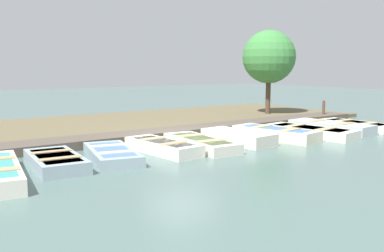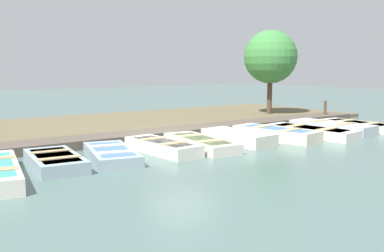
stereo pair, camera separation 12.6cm
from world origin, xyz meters
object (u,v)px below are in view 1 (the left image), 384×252
Objects in this scene: rowboat_5 at (201,143)px; rowboat_6 at (238,137)px; rowboat_2 at (56,161)px; mooring_post_far at (323,110)px; rowboat_7 at (276,133)px; rowboat_9 at (331,127)px; park_tree_left at (269,57)px; rowboat_10 at (357,125)px; rowboat_3 at (112,154)px; rowboat_4 at (163,146)px; rowboat_8 at (310,131)px.

rowboat_6 is at bearing 94.53° from rowboat_5.
rowboat_2 is 14.42m from mooring_post_far.
rowboat_9 is (0.08, 3.15, -0.01)m from rowboat_7.
rowboat_6 is at bearing -98.39° from rowboat_9.
park_tree_left reaches higher than rowboat_5.
rowboat_9 reaches higher than rowboat_10.
park_tree_left is (-5.07, 12.99, 2.99)m from rowboat_2.
rowboat_5 reaches higher than rowboat_3.
rowboat_3 is 12.80m from mooring_post_far.
rowboat_4 is 0.84× the size of rowboat_9.
rowboat_3 is 8.06m from rowboat_8.
rowboat_6 is 6.49m from rowboat_10.
rowboat_5 is 0.72× the size of park_tree_left.
rowboat_10 reaches higher than rowboat_3.
rowboat_2 is 2.70× the size of mooring_post_far.
rowboat_6 is 0.84× the size of rowboat_10.
rowboat_6 reaches higher than rowboat_10.
rowboat_5 is 4.94m from rowboat_8.
rowboat_9 reaches higher than rowboat_4.
rowboat_4 is 0.80× the size of rowboat_8.
rowboat_3 is 0.91× the size of rowboat_7.
rowboat_4 is 7.91m from rowboat_9.
rowboat_10 is (0.12, 1.61, -0.04)m from rowboat_9.
rowboat_4 is at bearing -103.76° from rowboat_8.
rowboat_5 is 6.50m from rowboat_9.
rowboat_10 is (-0.10, 3.19, -0.02)m from rowboat_8.
rowboat_5 is 3.28× the size of mooring_post_far.
rowboat_3 is at bearing -79.34° from mooring_post_far.
rowboat_10 is at bearing 79.83° from rowboat_9.
rowboat_3 is 3.03× the size of mooring_post_far.
rowboat_5 is at bearing -89.93° from rowboat_10.
park_tree_left reaches higher than rowboat_9.
rowboat_2 is at bearing -101.80° from rowboat_8.
mooring_post_far is at bearing 97.29° from rowboat_4.
rowboat_10 is at bearing 100.65° from rowboat_3.
rowboat_2 is 0.89× the size of rowboat_3.
rowboat_9 is at bearing 101.01° from rowboat_3.
mooring_post_far is (-2.58, 6.10, 0.30)m from rowboat_7.
rowboat_9 is 6.32m from park_tree_left.
rowboat_5 is (0.02, 4.76, -0.00)m from rowboat_2.
rowboat_8 is at bearing 77.50° from rowboat_6.
rowboat_3 is 0.84× the size of rowboat_8.
park_tree_left is at bearing -155.26° from mooring_post_far.
rowboat_7 is (0.17, 8.10, 0.04)m from rowboat_2.
rowboat_5 is 0.91× the size of rowboat_8.
rowboat_2 is 6.38m from rowboat_6.
mooring_post_far is (-2.44, 9.45, 0.34)m from rowboat_5.
rowboat_6 reaches higher than rowboat_9.
rowboat_4 is at bearing -96.58° from rowboat_6.
mooring_post_far reaches higher than rowboat_3.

